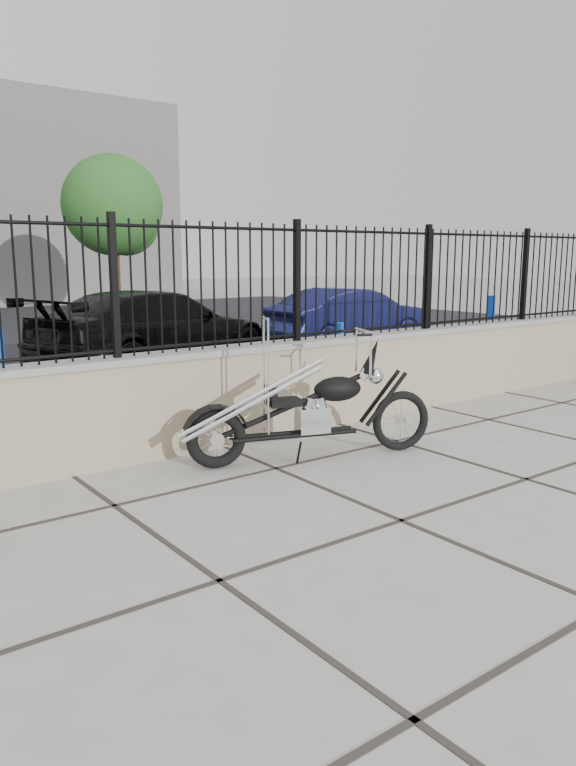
# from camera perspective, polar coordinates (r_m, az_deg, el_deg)

# --- Properties ---
(ground_plane) EXTENTS (90.00, 90.00, 0.00)m
(ground_plane) POSITION_cam_1_polar(r_m,az_deg,el_deg) (4.98, 9.46, -11.30)
(ground_plane) COLOR #99968E
(ground_plane) RESTS_ON ground
(retaining_wall) EXTENTS (14.00, 0.36, 0.96)m
(retaining_wall) POSITION_cam_1_polar(r_m,az_deg,el_deg) (6.72, -6.03, -1.15)
(retaining_wall) COLOR gray
(retaining_wall) RESTS_ON ground_plane
(iron_fence) EXTENTS (14.00, 0.08, 1.20)m
(iron_fence) POSITION_cam_1_polar(r_m,az_deg,el_deg) (6.59, -6.21, 8.08)
(iron_fence) COLOR black
(iron_fence) RESTS_ON retaining_wall
(chopper_motorcycle) EXTENTS (2.24, 1.10, 1.34)m
(chopper_motorcycle) POSITION_cam_1_polar(r_m,az_deg,el_deg) (6.14, 1.69, -0.41)
(chopper_motorcycle) COLOR black
(chopper_motorcycle) RESTS_ON ground_plane
(car_black) EXTENTS (4.77, 3.02, 1.29)m
(car_black) POSITION_cam_1_polar(r_m,az_deg,el_deg) (11.56, -10.95, 4.47)
(car_black) COLOR black
(car_black) RESTS_ON parking_lot
(car_blue) EXTENTS (3.63, 1.29, 1.19)m
(car_blue) POSITION_cam_1_polar(r_m,az_deg,el_deg) (14.04, 5.29, 5.48)
(car_blue) COLOR #11133E
(car_blue) RESTS_ON parking_lot
(bollard_a) EXTENTS (0.13, 0.13, 1.10)m
(bollard_a) POSITION_cam_1_polar(r_m,az_deg,el_deg) (7.89, -22.90, 0.34)
(bollard_a) COLOR #0B2FAD
(bollard_a) RESTS_ON ground_plane
(bollard_b) EXTENTS (0.12, 0.12, 0.86)m
(bollard_b) POSITION_cam_1_polar(r_m,az_deg,el_deg) (10.25, 4.36, 2.66)
(bollard_b) COLOR #0C3CC1
(bollard_b) RESTS_ON ground_plane
(bollard_c) EXTENTS (0.16, 0.16, 1.14)m
(bollard_c) POSITION_cam_1_polar(r_m,az_deg,el_deg) (12.73, 16.54, 4.45)
(bollard_c) COLOR #0B38A9
(bollard_c) RESTS_ON ground_plane
(tree_right) EXTENTS (2.86, 2.86, 4.83)m
(tree_right) POSITION_cam_1_polar(r_m,az_deg,el_deg) (20.85, -14.48, 14.54)
(tree_right) COLOR #382619
(tree_right) RESTS_ON ground_plane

